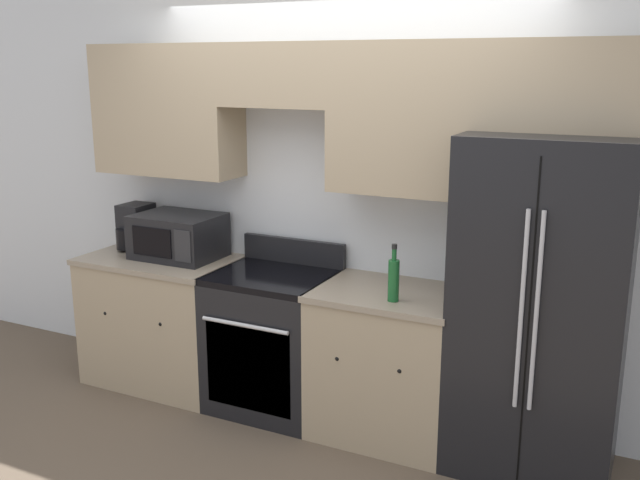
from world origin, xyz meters
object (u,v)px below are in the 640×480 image
Objects in this scene: oven_range at (273,340)px; refrigerator at (542,305)px; microwave at (178,236)px; bottle at (394,279)px.

refrigerator reaches higher than oven_range.
oven_range is at bearing -4.84° from microwave.
bottle is at bearing -7.80° from microwave.
bottle reaches higher than oven_range.
refrigerator is at bearing 0.25° from microwave.
bottle is (1.60, -0.22, -0.02)m from microwave.
bottle is (0.85, -0.16, 0.56)m from oven_range.
microwave is (-2.35, -0.01, 0.12)m from refrigerator.
bottle reaches higher than microwave.
oven_range is 0.58× the size of refrigerator.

